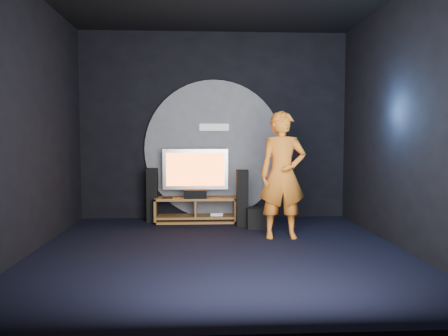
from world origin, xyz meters
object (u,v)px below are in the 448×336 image
(tower_speaker_left, at_px, (152,195))
(player, at_px, (283,175))
(tower_speaker_right, at_px, (242,198))
(subwoofer, at_px, (256,218))
(tv, at_px, (195,171))
(media_console, at_px, (196,211))

(tower_speaker_left, distance_m, player, 2.57)
(tower_speaker_right, relative_size, subwoofer, 2.81)
(tv, bearing_deg, tower_speaker_right, -31.03)
(tower_speaker_right, bearing_deg, tv, 148.97)
(tower_speaker_left, bearing_deg, tower_speaker_right, -17.02)
(tower_speaker_right, xyz_separation_m, subwoofer, (0.22, -0.17, -0.31))
(subwoofer, bearing_deg, tower_speaker_left, 160.07)
(media_console, distance_m, subwoofer, 1.18)
(tower_speaker_left, height_order, tower_speaker_right, same)
(tower_speaker_right, xyz_separation_m, player, (0.53, -0.89, 0.48))
(tower_speaker_right, distance_m, subwoofer, 0.42)
(tv, relative_size, subwoofer, 3.41)
(subwoofer, bearing_deg, media_console, 150.05)
(tower_speaker_left, bearing_deg, media_console, -4.89)
(media_console, distance_m, tv, 0.73)
(tower_speaker_right, bearing_deg, player, -59.25)
(media_console, distance_m, tower_speaker_left, 0.84)
(tv, distance_m, subwoofer, 1.43)
(tower_speaker_right, height_order, subwoofer, tower_speaker_right)
(tower_speaker_right, height_order, player, player)
(tower_speaker_right, bearing_deg, media_console, 152.40)
(tv, distance_m, tower_speaker_right, 1.04)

